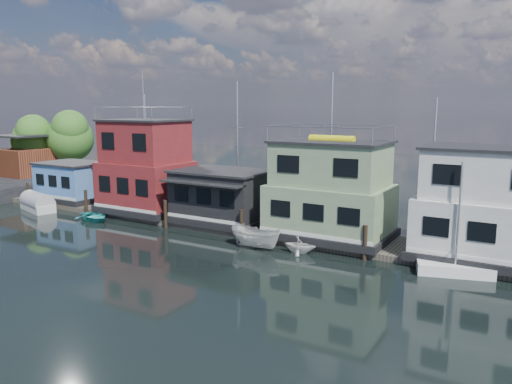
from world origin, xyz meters
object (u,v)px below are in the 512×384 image
Objects in this scene: tarp_runabout at (38,203)px; houseboat_blue at (73,181)px; houseboat_green at (330,192)px; motorboat at (256,237)px; houseboat_red at (146,168)px; dinghy_white at (300,245)px; houseboat_dark at (223,196)px; houseboat_white at (489,207)px; day_sailer at (455,268)px; dinghy_teal at (94,217)px.

houseboat_blue is at bearing 102.20° from tarp_runabout.
houseboat_green is 2.09× the size of motorboat.
houseboat_red reaches higher than dinghy_white.
houseboat_dark is at bearing -0.14° from houseboat_red.
houseboat_white reaches higher than houseboat_dark.
houseboat_red reaches higher than houseboat_dark.
houseboat_red reaches higher than houseboat_green.
day_sailer is at bearing -76.21° from motorboat.
houseboat_white is at bearing 50.59° from day_sailer.
houseboat_blue is 3.00× the size of dinghy_white.
dinghy_teal is (7.57, -0.18, -0.31)m from tarp_runabout.
motorboat is at bearing -130.44° from houseboat_green.
houseboat_blue is 26.22m from dinghy_white.
houseboat_blue is 36.52m from houseboat_white.
day_sailer is at bearing -73.03° from dinghy_teal.
day_sailer is at bearing -18.28° from houseboat_green.
houseboat_blue reaches higher than tarp_runabout.
motorboat is at bearing 92.69° from dinghy_white.
dinghy_teal is (-15.70, 0.14, -0.42)m from motorboat.
houseboat_dark is 1.58× the size of tarp_runabout.
houseboat_red is 1.41× the size of houseboat_green.
houseboat_blue is at bearing 158.38° from day_sailer.
dinghy_white is at bearing -99.14° from houseboat_green.
houseboat_blue is 1.89× the size of dinghy_teal.
houseboat_red is at bearing 37.68° from tarp_runabout.
houseboat_green is 9.79m from day_sailer.
houseboat_white is at bearing 0.06° from houseboat_dark.
houseboat_dark reaches higher than dinghy_white.
houseboat_red is at bearing 81.14° from motorboat.
tarp_runabout is (-0.28, -3.80, -1.54)m from houseboat_blue.
houseboat_white is at bearing -67.46° from dinghy_teal.
houseboat_blue is 23.40m from motorboat.
houseboat_blue is 0.54× the size of houseboat_red.
day_sailer is at bearing -4.71° from houseboat_blue.
houseboat_dark reaches higher than dinghy_teal.
houseboat_green is 10.00m from houseboat_white.
houseboat_red is 2.54× the size of tarp_runabout.
houseboat_blue is at bearing -180.00° from houseboat_green.
tarp_runabout is 7.58m from dinghy_teal.
tarp_runabout is at bearing -168.00° from houseboat_dark.
day_sailer reaches higher than dinghy_teal.
houseboat_blue is at bearing 179.94° from houseboat_dark.
dinghy_teal is at bearing -158.80° from houseboat_dark.
houseboat_red is at bearing -14.29° from dinghy_teal.
motorboat is (13.49, -4.12, -3.33)m from houseboat_red.
houseboat_dark is 19.03m from houseboat_white.
houseboat_green is (9.00, 0.02, 1.13)m from houseboat_dark.
houseboat_green is 1.00× the size of houseboat_white.
dinghy_teal is at bearing -168.30° from houseboat_green.
houseboat_red reaches higher than tarp_runabout.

